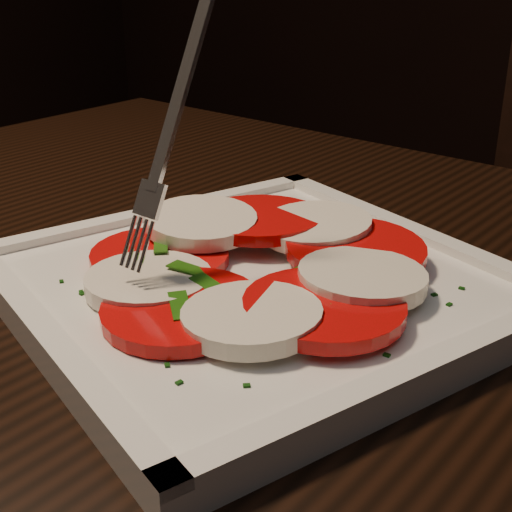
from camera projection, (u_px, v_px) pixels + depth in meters
table at (328, 496)px, 0.43m from camera, size 1.28×0.92×0.75m
plate at (256, 289)px, 0.45m from camera, size 0.37×0.37×0.01m
caprese_salad at (256, 264)px, 0.44m from camera, size 0.23×0.22×0.02m
fork at (184, 123)px, 0.41m from camera, size 0.04×0.08×0.15m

